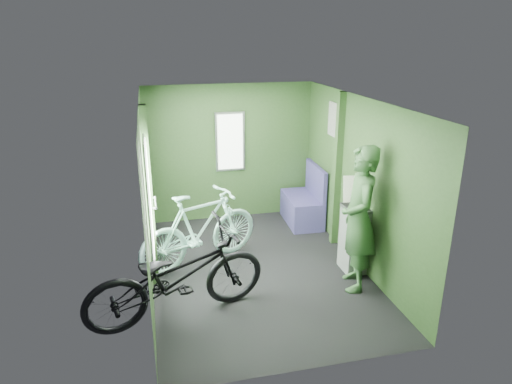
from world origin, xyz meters
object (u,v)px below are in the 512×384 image
bicycle_black (180,318)px  passenger (359,219)px  bicycle_mint (202,264)px  waste_box (354,239)px  bench_seat (303,206)px

bicycle_black → passenger: (2.23, 0.21, 0.92)m
bicycle_black → bicycle_mint: (0.39, 1.22, 0.00)m
bicycle_mint → passenger: bearing=-142.3°
passenger → waste_box: bearing=172.6°
bicycle_black → bicycle_mint: 1.28m
bicycle_mint → bench_seat: bench_seat is taller
bicycle_black → passenger: bearing=-98.4°
bicycle_black → bench_seat: size_ratio=2.08×
bicycle_black → waste_box: waste_box is taller
waste_box → bicycle_black: bearing=-165.6°
bicycle_mint → waste_box: 2.13m
passenger → bench_seat: passenger is taller
waste_box → bench_seat: bench_seat is taller
bicycle_black → waste_box: size_ratio=2.25×
waste_box → bench_seat: size_ratio=0.92×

